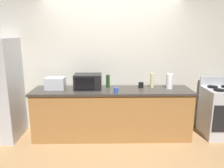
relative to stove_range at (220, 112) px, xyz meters
The scene contains 11 objects.
ground_plane 2.09m from the stove_range, 168.70° to the right, with size 8.00×8.00×0.00m, color #A87F51.
back_wall 2.23m from the stove_range, 168.41° to the left, with size 6.40×0.10×2.70m, color beige.
counter_run 2.00m from the stove_range, behind, with size 2.84×0.64×0.90m.
stove_range is the anchor object (origin of this frame).
microwave 2.50m from the stove_range, behind, with size 0.48×0.35×0.27m.
toaster_oven 3.07m from the stove_range, behind, with size 0.34×0.26×0.21m, color #B7BABF.
paper_towel_roll 1.12m from the stove_range, behind, with size 0.12×0.12×0.27m, color white.
bottle_vinegar 1.39m from the stove_range, behind, with size 0.07×0.07×0.26m, color beige.
bottle_wine 2.15m from the stove_range, behind, with size 0.07×0.07×0.23m, color #1E3F19.
mug_black 1.55m from the stove_range, behind, with size 0.09×0.09×0.10m, color black.
mug_blue 2.01m from the stove_range, behind, with size 0.08×0.08×0.09m, color #2D4CB2.
Camera 1 is at (-0.06, -3.37, 1.87)m, focal length 34.92 mm.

